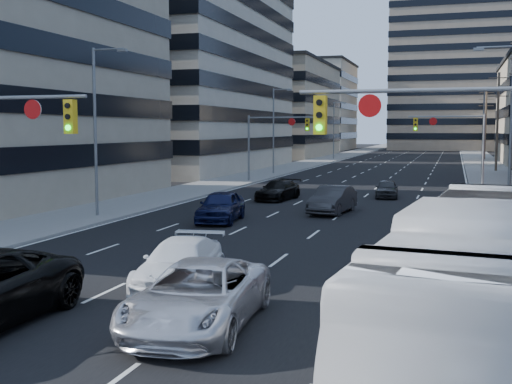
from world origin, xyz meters
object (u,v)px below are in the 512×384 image
at_px(white_van, 180,263).
at_px(sedan_blue, 221,206).
at_px(silver_suv, 198,296).
at_px(transit_bus, 484,291).

xyz_separation_m(white_van, sedan_blue, (-3.59, 13.18, 0.10)).
bearing_deg(white_van, sedan_blue, 98.49).
bearing_deg(silver_suv, white_van, 115.56).
height_order(silver_suv, sedan_blue, sedan_blue).
distance_m(white_van, silver_suv, 4.17).
relative_size(silver_suv, sedan_blue, 1.19).
xyz_separation_m(white_van, transit_bus, (8.45, -4.94, 1.01)).
bearing_deg(sedan_blue, transit_bus, -63.41).
bearing_deg(transit_bus, white_van, 155.53).
bearing_deg(silver_suv, transit_bus, -15.98).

